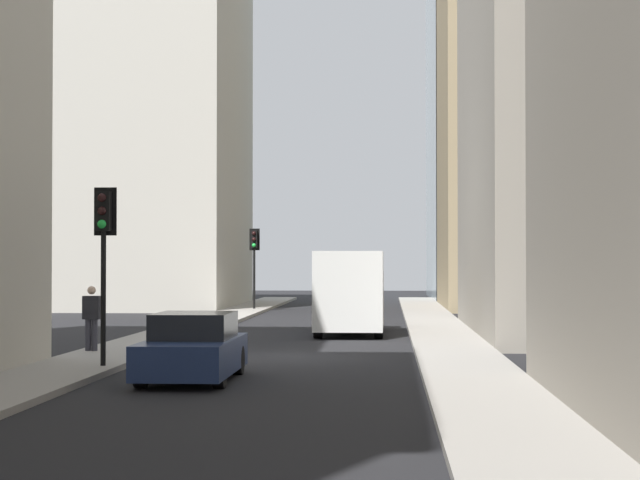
{
  "coord_description": "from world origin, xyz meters",
  "views": [
    {
      "loc": [
        -29.01,
        -2.69,
        2.49
      ],
      "look_at": [
        13.33,
        -0.09,
        3.33
      ],
      "focal_mm": 62.26,
      "sensor_mm": 36.0,
      "label": 1
    }
  ],
  "objects_px": {
    "traffic_light_midblock": "(254,250)",
    "pedestrian": "(91,316)",
    "traffic_light_foreground": "(103,234)",
    "discarded_bottle": "(146,347)",
    "sedan_navy": "(193,349)",
    "delivery_truck": "(351,292)"
  },
  "relations": [
    {
      "from": "traffic_light_foreground",
      "to": "discarded_bottle",
      "type": "relative_size",
      "value": 15.01
    },
    {
      "from": "delivery_truck",
      "to": "sedan_navy",
      "type": "relative_size",
      "value": 1.5
    },
    {
      "from": "pedestrian",
      "to": "discarded_bottle",
      "type": "distance_m",
      "value": 1.67
    },
    {
      "from": "traffic_light_midblock",
      "to": "pedestrian",
      "type": "distance_m",
      "value": 26.81
    },
    {
      "from": "delivery_truck",
      "to": "discarded_bottle",
      "type": "height_order",
      "value": "delivery_truck"
    },
    {
      "from": "traffic_light_midblock",
      "to": "discarded_bottle",
      "type": "height_order",
      "value": "traffic_light_midblock"
    },
    {
      "from": "traffic_light_foreground",
      "to": "discarded_bottle",
      "type": "bearing_deg",
      "value": -0.86
    },
    {
      "from": "traffic_light_foreground",
      "to": "pedestrian",
      "type": "distance_m",
      "value": 4.81
    },
    {
      "from": "traffic_light_foreground",
      "to": "traffic_light_midblock",
      "type": "bearing_deg",
      "value": 0.55
    },
    {
      "from": "traffic_light_foreground",
      "to": "traffic_light_midblock",
      "type": "xyz_separation_m",
      "value": [
        30.84,
        0.29,
        -0.01
      ]
    },
    {
      "from": "delivery_truck",
      "to": "sedan_navy",
      "type": "xyz_separation_m",
      "value": [
        -15.32,
        2.8,
        -0.8
      ]
    },
    {
      "from": "delivery_truck",
      "to": "pedestrian",
      "type": "distance_m",
      "value": 11.51
    },
    {
      "from": "delivery_truck",
      "to": "sedan_navy",
      "type": "distance_m",
      "value": 15.6
    },
    {
      "from": "sedan_navy",
      "to": "discarded_bottle",
      "type": "relative_size",
      "value": 15.93
    },
    {
      "from": "sedan_navy",
      "to": "traffic_light_foreground",
      "type": "relative_size",
      "value": 1.06
    },
    {
      "from": "pedestrian",
      "to": "discarded_bottle",
      "type": "xyz_separation_m",
      "value": [
        0.05,
        -1.45,
        -0.82
      ]
    },
    {
      "from": "sedan_navy",
      "to": "traffic_light_foreground",
      "type": "height_order",
      "value": "traffic_light_foreground"
    },
    {
      "from": "traffic_light_foreground",
      "to": "traffic_light_midblock",
      "type": "distance_m",
      "value": 30.84
    },
    {
      "from": "traffic_light_midblock",
      "to": "delivery_truck",
      "type": "bearing_deg",
      "value": -162.46
    },
    {
      "from": "traffic_light_midblock",
      "to": "pedestrian",
      "type": "bearing_deg",
      "value": 177.65
    },
    {
      "from": "delivery_truck",
      "to": "traffic_light_midblock",
      "type": "relative_size",
      "value": 1.6
    },
    {
      "from": "delivery_truck",
      "to": "traffic_light_foreground",
      "type": "distance_m",
      "value": 14.63
    }
  ]
}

